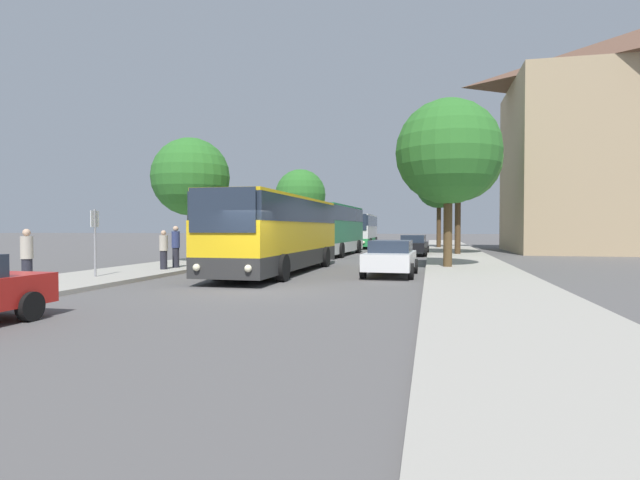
{
  "coord_description": "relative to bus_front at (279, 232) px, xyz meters",
  "views": [
    {
      "loc": [
        5.21,
        -14.72,
        1.94
      ],
      "look_at": [
        -0.25,
        9.84,
        1.33
      ],
      "focal_mm": 28.0,
      "sensor_mm": 36.0,
      "label": 1
    }
  ],
  "objects": [
    {
      "name": "pedestrian_waiting_near",
      "position": [
        -5.73,
        -7.65,
        -0.7
      ],
      "size": [
        0.36,
        0.36,
        1.76
      ],
      "rotation": [
        0.0,
        0.0,
        5.92
      ],
      "color": "#23232D",
      "rests_on": "sidewalk_left"
    },
    {
      "name": "bus_front",
      "position": [
        0.0,
        0.0,
        0.0
      ],
      "size": [
        2.95,
        11.81,
        3.25
      ],
      "rotation": [
        0.0,
        0.0,
        -0.01
      ],
      "color": "#2D2D2D",
      "rests_on": "ground_plane"
    },
    {
      "name": "pedestrian_walking_back",
      "position": [
        -4.84,
        -1.14,
        -0.75
      ],
      "size": [
        0.36,
        0.36,
        1.69
      ],
      "rotation": [
        0.0,
        0.0,
        1.91
      ],
      "color": "#23232D",
      "rests_on": "sidewalk_left"
    },
    {
      "name": "ground_plane",
      "position": [
        1.21,
        -5.94,
        -1.74
      ],
      "size": [
        300.0,
        300.0,
        0.0
      ],
      "primitive_type": "plane",
      "color": "#565454",
      "rests_on": "ground"
    },
    {
      "name": "tree_right_far",
      "position": [
        7.15,
        26.78,
        4.1
      ],
      "size": [
        4.22,
        4.22,
        7.84
      ],
      "color": "#47331E",
      "rests_on": "sidewalk_right"
    },
    {
      "name": "sidewalk_left",
      "position": [
        -5.79,
        -5.94,
        -1.67
      ],
      "size": [
        4.0,
        120.0,
        0.15
      ],
      "primitive_type": "cube",
      "color": "#A39E93",
      "rests_on": "ground_plane"
    },
    {
      "name": "bus_stop_sign",
      "position": [
        -5.61,
        -4.62,
        -0.06
      ],
      "size": [
        0.08,
        0.45,
        2.47
      ],
      "color": "gray",
      "rests_on": "sidewalk_left"
    },
    {
      "name": "bus_rear",
      "position": [
        -0.3,
        27.93,
        -0.03
      ],
      "size": [
        2.91,
        10.32,
        3.19
      ],
      "rotation": [
        0.0,
        0.0,
        0.02
      ],
      "color": "#238942",
      "rests_on": "ground_plane"
    },
    {
      "name": "tree_left_near",
      "position": [
        -5.87,
        3.43,
        2.85
      ],
      "size": [
        4.07,
        4.07,
        6.49
      ],
      "color": "#513D23",
      "rests_on": "sidewalk_left"
    },
    {
      "name": "parked_car_right_near",
      "position": [
        4.84,
        -0.41,
        -0.99
      ],
      "size": [
        2.1,
        4.22,
        1.43
      ],
      "rotation": [
        0.0,
        0.0,
        3.11
      ],
      "color": "silver",
      "rests_on": "ground_plane"
    },
    {
      "name": "sidewalk_right",
      "position": [
        8.21,
        -5.94,
        -1.67
      ],
      "size": [
        4.0,
        120.0,
        0.15
      ],
      "primitive_type": "cube",
      "color": "#A39E93",
      "rests_on": "ground_plane"
    },
    {
      "name": "pedestrian_waiting_far",
      "position": [
        -4.79,
        -0.18,
        -0.64
      ],
      "size": [
        0.36,
        0.36,
        1.88
      ],
      "rotation": [
        0.0,
        0.0,
        1.93
      ],
      "color": "#23232D",
      "rests_on": "sidewalk_left"
    },
    {
      "name": "bus_middle",
      "position": [
        -0.39,
        14.06,
        0.11
      ],
      "size": [
        3.14,
        10.61,
        3.49
      ],
      "rotation": [
        0.0,
        0.0,
        -0.04
      ],
      "color": "silver",
      "rests_on": "ground_plane"
    },
    {
      "name": "tree_right_near",
      "position": [
        7.19,
        3.09,
        3.69
      ],
      "size": [
        4.83,
        4.83,
        7.71
      ],
      "color": "#513D23",
      "rests_on": "sidewalk_right"
    },
    {
      "name": "parked_car_right_far",
      "position": [
        5.24,
        14.95,
        -0.99
      ],
      "size": [
        2.17,
        4.71,
        1.43
      ],
      "rotation": [
        0.0,
        0.0,
        3.09
      ],
      "color": "black",
      "rests_on": "ground_plane"
    },
    {
      "name": "tree_left_far",
      "position": [
        -6.1,
        26.86,
        3.47
      ],
      "size": [
        4.94,
        4.94,
        7.54
      ],
      "color": "#47331E",
      "rests_on": "sidewalk_left"
    },
    {
      "name": "tree_right_mid",
      "position": [
        8.24,
        14.91,
        4.95
      ],
      "size": [
        5.92,
        5.92,
        9.52
      ],
      "color": "#47331E",
      "rests_on": "sidewalk_right"
    }
  ]
}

